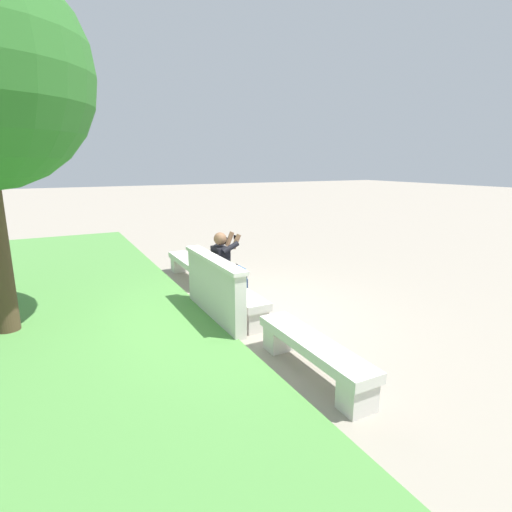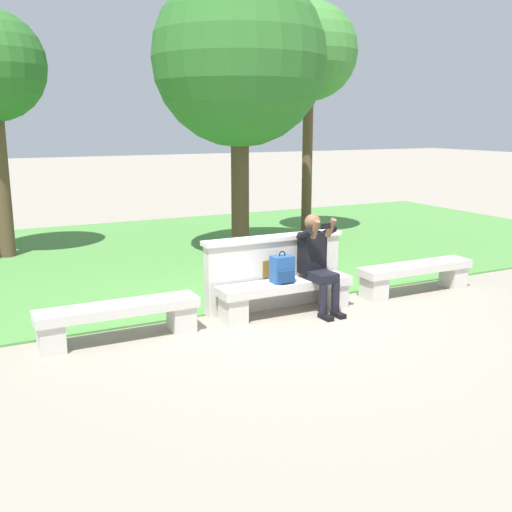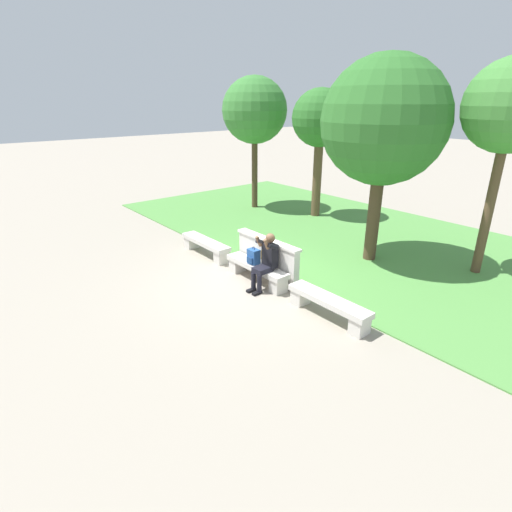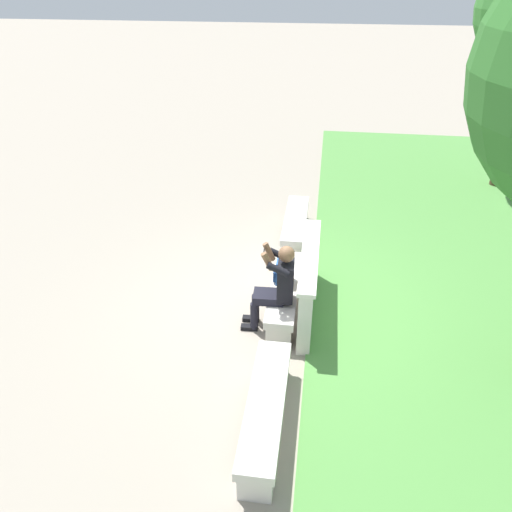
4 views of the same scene
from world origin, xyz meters
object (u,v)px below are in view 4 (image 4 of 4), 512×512
(person_photographer, at_px, (277,284))
(bench_near, at_px, (284,292))
(bench_main, at_px, (295,224))
(bench_mid, at_px, (266,409))
(backpack, at_px, (283,271))

(person_photographer, bearing_deg, bench_near, 169.86)
(bench_main, height_order, bench_mid, same)
(person_photographer, distance_m, backpack, 0.52)
(person_photographer, relative_size, backpack, 3.08)
(bench_near, bearing_deg, backpack, -151.24)
(bench_main, relative_size, bench_near, 1.00)
(bench_near, relative_size, bench_mid, 1.00)
(bench_near, height_order, person_photographer, person_photographer)
(bench_near, distance_m, backpack, 0.34)
(bench_main, distance_m, person_photographer, 2.72)
(person_photographer, xyz_separation_m, backpack, (-0.51, 0.04, -0.11))
(bench_main, bearing_deg, backpack, -1.11)
(bench_main, height_order, person_photographer, person_photographer)
(bench_mid, bearing_deg, bench_near, 180.00)
(bench_main, xyz_separation_m, person_photographer, (2.68, -0.08, 0.44))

